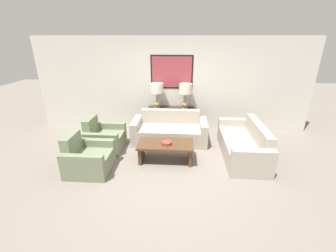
{
  "coord_description": "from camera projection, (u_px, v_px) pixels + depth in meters",
  "views": [
    {
      "loc": [
        0.33,
        -4.07,
        2.63
      ],
      "look_at": [
        -0.01,
        0.85,
        0.65
      ],
      "focal_mm": 24.0,
      "sensor_mm": 36.0,
      "label": 1
    }
  ],
  "objects": [
    {
      "name": "console_table",
      "position": [
        171.0,
        120.0,
        6.54
      ],
      "size": [
        1.32,
        0.4,
        0.73
      ],
      "color": "#332319",
      "rests_on": "ground_plane"
    },
    {
      "name": "couch_by_side",
      "position": [
        244.0,
        145.0,
        5.21
      ],
      "size": [
        0.85,
        1.93,
        0.79
      ],
      "color": "#ADA393",
      "rests_on": "ground_plane"
    },
    {
      "name": "armchair_near_camera",
      "position": [
        88.0,
        159.0,
        4.64
      ],
      "size": [
        0.86,
        0.85,
        0.81
      ],
      "color": "#707A5B",
      "rests_on": "ground_plane"
    },
    {
      "name": "armchair_near_back_wall",
      "position": [
        104.0,
        138.0,
        5.56
      ],
      "size": [
        0.86,
        0.85,
        0.81
      ],
      "color": "#707A5B",
      "rests_on": "ground_plane"
    },
    {
      "name": "coffee_table",
      "position": [
        166.0,
        148.0,
        4.98
      ],
      "size": [
        1.22,
        0.61,
        0.44
      ],
      "color": "#4C331E",
      "rests_on": "ground_plane"
    },
    {
      "name": "table_lamp_left",
      "position": [
        157.0,
        91.0,
        6.25
      ],
      "size": [
        0.36,
        0.36,
        0.7
      ],
      "color": "tan",
      "rests_on": "console_table"
    },
    {
      "name": "back_wall",
      "position": [
        172.0,
        85.0,
        6.43
      ],
      "size": [
        7.83,
        0.12,
        2.65
      ],
      "color": "beige",
      "rests_on": "ground_plane"
    },
    {
      "name": "table_lamp_right",
      "position": [
        186.0,
        91.0,
        6.2
      ],
      "size": [
        0.36,
        0.36,
        0.7
      ],
      "color": "tan",
      "rests_on": "console_table"
    },
    {
      "name": "couch_by_back_wall",
      "position": [
        170.0,
        131.0,
        5.95
      ],
      "size": [
        1.93,
        0.85,
        0.79
      ],
      "color": "#ADA393",
      "rests_on": "ground_plane"
    },
    {
      "name": "ground_plane",
      "position": [
        166.0,
        169.0,
        4.77
      ],
      "size": [
        20.0,
        20.0,
        0.0
      ],
      "primitive_type": "plane",
      "color": "slate"
    },
    {
      "name": "decorative_bowl",
      "position": [
        167.0,
        143.0,
        4.88
      ],
      "size": [
        0.22,
        0.22,
        0.06
      ],
      "color": "#93382D",
      "rests_on": "coffee_table"
    }
  ]
}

